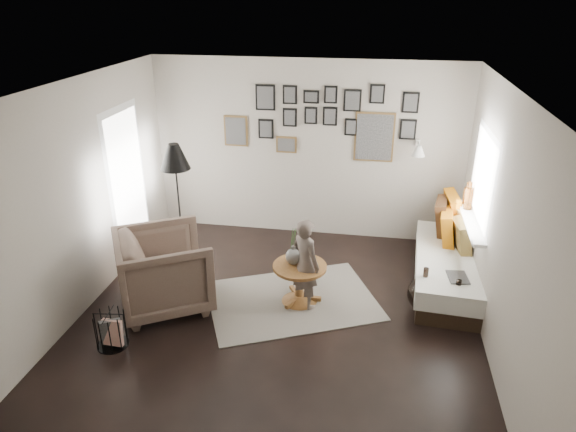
% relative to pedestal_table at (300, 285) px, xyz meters
% --- Properties ---
extents(ground, '(4.80, 4.80, 0.00)m').
position_rel_pedestal_table_xyz_m(ground, '(-0.20, -0.46, -0.23)').
color(ground, black).
rests_on(ground, ground).
extents(wall_back, '(4.50, 0.00, 4.50)m').
position_rel_pedestal_table_xyz_m(wall_back, '(-0.20, 1.94, 1.07)').
color(wall_back, '#ACA496').
rests_on(wall_back, ground).
extents(wall_front, '(4.50, 0.00, 4.50)m').
position_rel_pedestal_table_xyz_m(wall_front, '(-0.20, -2.86, 1.07)').
color(wall_front, '#ACA496').
rests_on(wall_front, ground).
extents(wall_left, '(0.00, 4.80, 4.80)m').
position_rel_pedestal_table_xyz_m(wall_left, '(-2.45, -0.46, 1.07)').
color(wall_left, '#ACA496').
rests_on(wall_left, ground).
extents(wall_right, '(0.00, 4.80, 4.80)m').
position_rel_pedestal_table_xyz_m(wall_right, '(2.05, -0.46, 1.07)').
color(wall_right, '#ACA496').
rests_on(wall_right, ground).
extents(ceiling, '(4.80, 4.80, 0.00)m').
position_rel_pedestal_table_xyz_m(ceiling, '(-0.20, -0.46, 2.37)').
color(ceiling, white).
rests_on(ceiling, wall_back).
extents(door_left, '(0.00, 2.14, 2.14)m').
position_rel_pedestal_table_xyz_m(door_left, '(-2.43, 0.74, 0.82)').
color(door_left, white).
rests_on(door_left, wall_left).
extents(window_right, '(0.15, 1.32, 1.30)m').
position_rel_pedestal_table_xyz_m(window_right, '(1.98, 0.88, 0.70)').
color(window_right, white).
rests_on(window_right, wall_right).
extents(gallery_wall, '(2.74, 0.03, 1.08)m').
position_rel_pedestal_table_xyz_m(gallery_wall, '(0.09, 1.92, 1.51)').
color(gallery_wall, brown).
rests_on(gallery_wall, wall_back).
extents(wall_sconce, '(0.18, 0.36, 0.16)m').
position_rel_pedestal_table_xyz_m(wall_sconce, '(1.35, 1.67, 1.23)').
color(wall_sconce, white).
rests_on(wall_sconce, wall_back).
extents(rug, '(2.35, 2.06, 0.01)m').
position_rel_pedestal_table_xyz_m(rug, '(-0.09, -0.00, -0.22)').
color(rug, beige).
rests_on(rug, ground).
extents(pedestal_table, '(0.63, 0.63, 0.50)m').
position_rel_pedestal_table_xyz_m(pedestal_table, '(0.00, 0.00, 0.00)').
color(pedestal_table, brown).
rests_on(pedestal_table, ground).
extents(vase, '(0.18, 0.18, 0.45)m').
position_rel_pedestal_table_xyz_m(vase, '(-0.08, 0.02, 0.41)').
color(vase, black).
rests_on(vase, pedestal_table).
extents(candles, '(0.11, 0.11, 0.24)m').
position_rel_pedestal_table_xyz_m(candles, '(0.11, 0.00, 0.38)').
color(candles, black).
rests_on(candles, pedestal_table).
extents(daybed, '(0.98, 2.04, 0.96)m').
position_rel_pedestal_table_xyz_m(daybed, '(1.81, 0.76, 0.07)').
color(daybed, black).
rests_on(daybed, ground).
extents(magazine_on_daybed, '(0.25, 0.32, 0.02)m').
position_rel_pedestal_table_xyz_m(magazine_on_daybed, '(1.80, 0.12, 0.22)').
color(magazine_on_daybed, black).
rests_on(magazine_on_daybed, daybed).
extents(armchair, '(1.39, 1.38, 0.93)m').
position_rel_pedestal_table_xyz_m(armchair, '(-1.54, -0.33, 0.24)').
color(armchair, brown).
rests_on(armchair, ground).
extents(armchair_cushion, '(0.58, 0.58, 0.19)m').
position_rel_pedestal_table_xyz_m(armchair_cushion, '(-1.51, -0.28, 0.25)').
color(armchair_cushion, silver).
rests_on(armchair_cushion, armchair).
extents(floor_lamp, '(0.39, 0.39, 1.67)m').
position_rel_pedestal_table_xyz_m(floor_lamp, '(-1.74, 0.75, 1.21)').
color(floor_lamp, black).
rests_on(floor_lamp, ground).
extents(magazine_basket, '(0.35, 0.35, 0.39)m').
position_rel_pedestal_table_xyz_m(magazine_basket, '(-1.82, -1.15, -0.04)').
color(magazine_basket, black).
rests_on(magazine_basket, ground).
extents(demijohn_large, '(0.37, 0.37, 0.55)m').
position_rel_pedestal_table_xyz_m(demijohn_large, '(1.44, 0.09, -0.02)').
color(demijohn_large, black).
rests_on(demijohn_large, ground).
extents(demijohn_small, '(0.32, 0.32, 0.50)m').
position_rel_pedestal_table_xyz_m(demijohn_small, '(1.79, -0.03, -0.04)').
color(demijohn_small, black).
rests_on(demijohn_small, ground).
extents(child, '(0.48, 0.47, 1.12)m').
position_rel_pedestal_table_xyz_m(child, '(0.08, -0.06, 0.33)').
color(child, '#62544D').
rests_on(child, ground).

